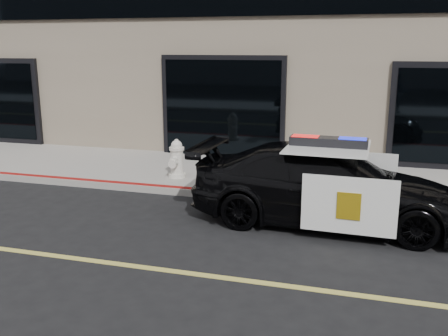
# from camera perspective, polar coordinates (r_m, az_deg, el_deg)

# --- Properties ---
(ground) EXTENTS (120.00, 120.00, 0.00)m
(ground) POSITION_cam_1_polar(r_m,az_deg,el_deg) (7.35, -8.01, -11.35)
(ground) COLOR black
(ground) RESTS_ON ground
(sidewalk_n) EXTENTS (60.00, 3.50, 0.15)m
(sidewalk_n) POSITION_cam_1_polar(r_m,az_deg,el_deg) (12.03, 2.15, -0.83)
(sidewalk_n) COLOR gray
(sidewalk_n) RESTS_ON ground
(police_car) EXTENTS (2.35, 4.90, 1.57)m
(police_car) POSITION_cam_1_polar(r_m,az_deg,el_deg) (9.05, 11.64, -1.91)
(police_car) COLOR black
(police_car) RESTS_ON ground
(fire_hydrant) EXTENTS (0.40, 0.56, 0.89)m
(fire_hydrant) POSITION_cam_1_polar(r_m,az_deg,el_deg) (11.51, -5.43, 0.97)
(fire_hydrant) COLOR silver
(fire_hydrant) RESTS_ON sidewalk_n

